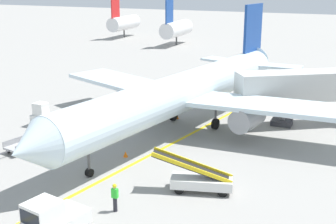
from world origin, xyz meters
TOP-DOWN VIEW (x-y plane):
  - ground_plane at (0.00, 0.00)m, footprint 300.00×300.00m
  - taxi_line_yellow at (1.81, 5.00)m, footprint 14.90×78.71m
  - airliner at (1.91, 11.56)m, footprint 28.13×35.19m
  - jet_bridge at (12.09, 17.79)m, footprint 12.09×9.11m
  - pushback_tug at (2.10, -7.49)m, footprint 2.58×3.91m
  - baggage_tug_near_wing at (-10.00, 7.33)m, footprint 2.44×1.39m
  - belt_loader_forward_hold at (7.18, 0.68)m, footprint 5.16×2.53m
  - baggage_cart_loaded at (-7.47, 1.76)m, footprint 2.08×3.84m
  - ground_crew_marshaller at (3.68, -3.72)m, footprint 0.36×0.24m
  - safety_cone_nose_left at (0.10, 14.06)m, footprint 0.36×0.36m
  - safety_cone_nose_right at (-7.26, 8.46)m, footprint 0.36×0.36m
  - safety_cone_wingtip_left at (0.25, 3.74)m, footprint 0.36×0.36m
  - distant_aircraft_far_left at (-33.84, 65.19)m, footprint 3.00×10.10m
  - distant_aircraft_mid_left at (-18.74, 58.95)m, footprint 3.00×10.10m

SIDE VIEW (x-z plane):
  - ground_plane at x=0.00m, z-range 0.00..0.00m
  - taxi_line_yellow at x=1.81m, z-range 0.00..0.01m
  - safety_cone_nose_left at x=0.10m, z-range 0.00..0.44m
  - safety_cone_nose_right at x=-7.26m, z-range 0.00..0.44m
  - safety_cone_wingtip_left at x=0.25m, z-range 0.00..0.44m
  - baggage_cart_loaded at x=-7.47m, z-range 0.00..0.94m
  - belt_loader_forward_hold at x=7.18m, z-range -0.52..2.07m
  - ground_crew_marshaller at x=3.68m, z-range 0.06..1.76m
  - baggage_tug_near_wing at x=-10.00m, z-range -0.12..1.98m
  - pushback_tug at x=2.10m, z-range -0.11..2.09m
  - distant_aircraft_far_left at x=-33.84m, z-range -1.18..7.62m
  - distant_aircraft_mid_left at x=-18.74m, z-range -1.18..7.62m
  - airliner at x=1.91m, z-range -1.63..8.47m
  - jet_bridge at x=12.09m, z-range 1.12..5.97m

